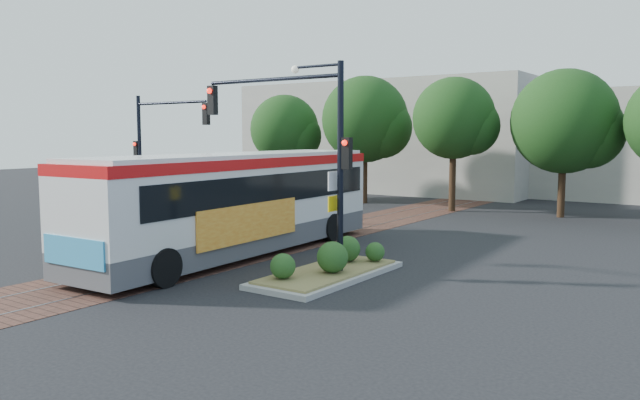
{
  "coord_description": "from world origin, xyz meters",
  "views": [
    {
      "loc": [
        14.76,
        -15.79,
        4.13
      ],
      "look_at": [
        0.96,
        4.16,
        1.6
      ],
      "focal_mm": 35.0,
      "sensor_mm": 36.0,
      "label": 1
    }
  ],
  "objects_px": {
    "traffic_island": "(330,266)",
    "parked_car": "(311,204)",
    "signal_pole_main": "(305,134)",
    "signal_pole_left": "(155,141)",
    "city_bus": "(239,199)",
    "officer": "(79,212)"
  },
  "relations": [
    {
      "from": "traffic_island",
      "to": "officer",
      "type": "distance_m",
      "value": 13.77
    },
    {
      "from": "signal_pole_main",
      "to": "parked_car",
      "type": "bearing_deg",
      "value": 124.71
    },
    {
      "from": "signal_pole_main",
      "to": "signal_pole_left",
      "type": "distance_m",
      "value": 13.14
    },
    {
      "from": "signal_pole_main",
      "to": "signal_pole_left",
      "type": "relative_size",
      "value": 1.0
    },
    {
      "from": "signal_pole_left",
      "to": "officer",
      "type": "bearing_deg",
      "value": -97.85
    },
    {
      "from": "traffic_island",
      "to": "parked_car",
      "type": "height_order",
      "value": "parked_car"
    },
    {
      "from": "signal_pole_main",
      "to": "signal_pole_left",
      "type": "bearing_deg",
      "value": 158.55
    },
    {
      "from": "signal_pole_main",
      "to": "parked_car",
      "type": "relative_size",
      "value": 1.46
    },
    {
      "from": "city_bus",
      "to": "parked_car",
      "type": "relative_size",
      "value": 3.21
    },
    {
      "from": "city_bus",
      "to": "traffic_island",
      "type": "height_order",
      "value": "city_bus"
    },
    {
      "from": "signal_pole_left",
      "to": "parked_car",
      "type": "height_order",
      "value": "signal_pole_left"
    },
    {
      "from": "signal_pole_main",
      "to": "parked_car",
      "type": "height_order",
      "value": "signal_pole_main"
    },
    {
      "from": "city_bus",
      "to": "signal_pole_main",
      "type": "height_order",
      "value": "signal_pole_main"
    },
    {
      "from": "traffic_island",
      "to": "signal_pole_main",
      "type": "height_order",
      "value": "signal_pole_main"
    },
    {
      "from": "city_bus",
      "to": "parked_car",
      "type": "distance_m",
      "value": 11.05
    },
    {
      "from": "traffic_island",
      "to": "parked_car",
      "type": "xyz_separation_m",
      "value": [
        -8.66,
        11.2,
        0.27
      ]
    },
    {
      "from": "signal_pole_main",
      "to": "officer",
      "type": "xyz_separation_m",
      "value": [
        -12.76,
        0.98,
        -3.32
      ]
    },
    {
      "from": "city_bus",
      "to": "signal_pole_main",
      "type": "bearing_deg",
      "value": -17.73
    },
    {
      "from": "city_bus",
      "to": "officer",
      "type": "relative_size",
      "value": 7.86
    },
    {
      "from": "traffic_island",
      "to": "parked_car",
      "type": "distance_m",
      "value": 14.16
    },
    {
      "from": "officer",
      "to": "signal_pole_left",
      "type": "bearing_deg",
      "value": -124.77
    },
    {
      "from": "city_bus",
      "to": "traffic_island",
      "type": "bearing_deg",
      "value": -15.68
    }
  ]
}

